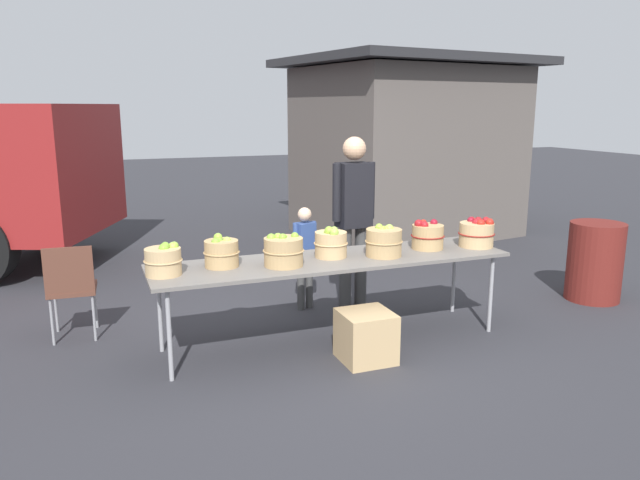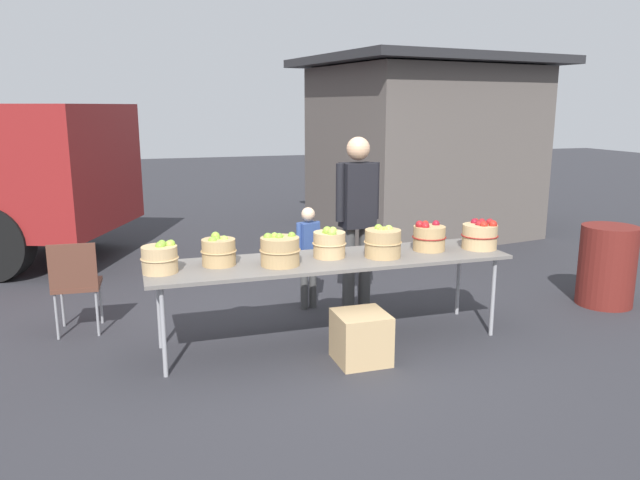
{
  "view_description": "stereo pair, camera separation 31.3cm",
  "coord_description": "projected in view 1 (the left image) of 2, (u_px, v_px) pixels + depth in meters",
  "views": [
    {
      "loc": [
        -1.92,
        -4.69,
        2.03
      ],
      "look_at": [
        0.0,
        0.3,
        0.85
      ],
      "focal_mm": 34.3,
      "sensor_mm": 36.0,
      "label": 1
    },
    {
      "loc": [
        -1.62,
        -4.79,
        2.03
      ],
      "look_at": [
        0.0,
        0.3,
        0.85
      ],
      "focal_mm": 34.3,
      "sensor_mm": 36.0,
      "label": 2
    }
  ],
  "objects": [
    {
      "name": "ground_plane",
      "position": [
        332.0,
        341.0,
        5.39
      ],
      "size": [
        40.0,
        40.0,
        0.0
      ],
      "primitive_type": "plane",
      "color": "#2D2D33"
    },
    {
      "name": "market_table",
      "position": [
        333.0,
        262.0,
        5.23
      ],
      "size": [
        3.1,
        0.76,
        0.75
      ],
      "color": "slate",
      "rests_on": "ground"
    },
    {
      "name": "apple_basket_green_0",
      "position": [
        164.0,
        260.0,
        4.69
      ],
      "size": [
        0.3,
        0.3,
        0.26
      ],
      "color": "tan",
      "rests_on": "market_table"
    },
    {
      "name": "apple_basket_green_1",
      "position": [
        221.0,
        252.0,
        4.94
      ],
      "size": [
        0.29,
        0.29,
        0.27
      ],
      "color": "tan",
      "rests_on": "market_table"
    },
    {
      "name": "apple_basket_green_2",
      "position": [
        283.0,
        251.0,
        4.97
      ],
      "size": [
        0.34,
        0.34,
        0.27
      ],
      "color": "tan",
      "rests_on": "market_table"
    },
    {
      "name": "apple_basket_green_3",
      "position": [
        331.0,
        243.0,
        5.25
      ],
      "size": [
        0.3,
        0.3,
        0.28
      ],
      "color": "tan",
      "rests_on": "market_table"
    },
    {
      "name": "apple_basket_green_4",
      "position": [
        384.0,
        242.0,
        5.29
      ],
      "size": [
        0.33,
        0.33,
        0.28
      ],
      "color": "tan",
      "rests_on": "market_table"
    },
    {
      "name": "apple_basket_red_0",
      "position": [
        427.0,
        236.0,
        5.56
      ],
      "size": [
        0.31,
        0.31,
        0.28
      ],
      "color": "tan",
      "rests_on": "market_table"
    },
    {
      "name": "apple_basket_red_1",
      "position": [
        477.0,
        233.0,
        5.65
      ],
      "size": [
        0.33,
        0.33,
        0.27
      ],
      "color": "tan",
      "rests_on": "market_table"
    },
    {
      "name": "vendor_adult",
      "position": [
        354.0,
        209.0,
        6.06
      ],
      "size": [
        0.46,
        0.25,
        1.74
      ],
      "rotation": [
        0.0,
        0.0,
        3.2
      ],
      "color": "#3F3F3F",
      "rests_on": "ground"
    },
    {
      "name": "child_customer",
      "position": [
        305.0,
        250.0,
        6.11
      ],
      "size": [
        0.27,
        0.19,
        1.05
      ],
      "rotation": [
        0.0,
        0.0,
        3.44
      ],
      "color": "#3F3F3F",
      "rests_on": "ground"
    },
    {
      "name": "food_kiosk",
      "position": [
        407.0,
        147.0,
        9.67
      ],
      "size": [
        3.92,
        3.43,
        2.74
      ],
      "rotation": [
        0.0,
        0.0,
        0.16
      ],
      "color": "#59514C",
      "rests_on": "ground"
    },
    {
      "name": "folding_chair",
      "position": [
        71.0,
        284.0,
        5.32
      ],
      "size": [
        0.42,
        0.42,
        0.86
      ],
      "rotation": [
        0.0,
        0.0,
        3.08
      ],
      "color": "brown",
      "rests_on": "ground"
    },
    {
      "name": "trash_barrel",
      "position": [
        595.0,
        261.0,
        6.46
      ],
      "size": [
        0.56,
        0.56,
        0.83
      ],
      "primitive_type": "cylinder",
      "color": "maroon",
      "rests_on": "ground"
    },
    {
      "name": "produce_crate",
      "position": [
        366.0,
        336.0,
        4.94
      ],
      "size": [
        0.41,
        0.41,
        0.41
      ],
      "primitive_type": "cube",
      "color": "tan",
      "rests_on": "ground"
    }
  ]
}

